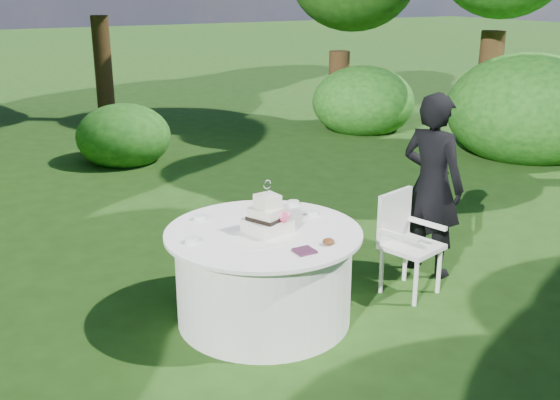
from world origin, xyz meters
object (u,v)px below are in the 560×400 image
(cake, at_px, (268,218))
(table, at_px, (264,275))
(napkins, at_px, (304,251))
(guest, at_px, (432,185))
(chair, at_px, (404,236))

(cake, bearing_deg, table, 129.07)
(napkins, height_order, cake, cake)
(napkins, distance_m, guest, 1.83)
(napkins, relative_size, cake, 0.33)
(cake, distance_m, chair, 1.36)
(napkins, bearing_deg, cake, 93.51)
(table, xyz_separation_m, cake, (0.03, -0.03, 0.50))
(napkins, xyz_separation_m, chair, (1.27, 0.39, -0.26))
(guest, bearing_deg, napkins, 93.31)
(cake, xyz_separation_m, chair, (1.30, -0.10, -0.36))
(table, bearing_deg, cake, -50.93)
(guest, bearing_deg, cake, 77.57)
(napkins, height_order, table, napkins)
(napkins, relative_size, guest, 0.08)
(cake, bearing_deg, chair, -4.54)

